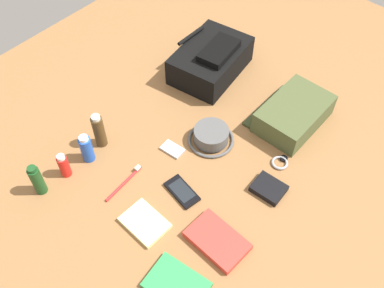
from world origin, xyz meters
TOP-DOWN VIEW (x-y plane):
  - ground_plane at (0.00, 0.00)m, footprint 2.64×2.02m
  - backpack at (0.38, 0.23)m, footprint 0.37×0.28m
  - toiletry_pouch at (0.37, -0.20)m, footprint 0.29×0.24m
  - bucket_hat at (0.08, -0.02)m, footprint 0.18×0.18m
  - shampoo_bottle at (-0.48, 0.28)m, footprint 0.04×0.04m
  - sunscreen_spray at (-0.38, 0.27)m, footprint 0.04×0.04m
  - deodorant_spray at (-0.28, 0.26)m, footprint 0.04×0.04m
  - cologne_bottle at (-0.20, 0.28)m, footprint 0.04×0.04m
  - paperback_novel at (-0.42, -0.30)m, footprint 0.15×0.19m
  - travel_guidebook at (-0.23, -0.31)m, footprint 0.13×0.20m
  - cell_phone at (-0.16, -0.10)m, footprint 0.09×0.14m
  - media_player at (-0.05, 0.06)m, footprint 0.06×0.09m
  - wristwatch at (0.17, -0.28)m, footprint 0.07×0.06m
  - toothbrush at (-0.26, 0.08)m, footprint 0.18×0.02m
  - wallet at (0.05, -0.32)m, footprint 0.10×0.11m
  - notepad at (-0.33, -0.08)m, footprint 0.12×0.15m

SIDE VIEW (x-z plane):
  - ground_plane at x=0.00m, z-range -0.02..0.00m
  - media_player at x=-0.05m, z-range 0.00..0.01m
  - wristwatch at x=0.17m, z-range 0.00..0.01m
  - cell_phone at x=-0.16m, z-range 0.00..0.01m
  - toothbrush at x=-0.26m, z-range 0.00..0.02m
  - notepad at x=-0.33m, z-range 0.00..0.02m
  - paperback_novel at x=-0.42m, z-range 0.00..0.02m
  - travel_guidebook at x=-0.23m, z-range 0.00..0.02m
  - wallet at x=0.05m, z-range 0.00..0.02m
  - bucket_hat at x=0.08m, z-range 0.00..0.06m
  - toiletry_pouch at x=0.37m, z-range 0.00..0.10m
  - sunscreen_spray at x=-0.38m, z-range 0.00..0.10m
  - deodorant_spray at x=-0.28m, z-range 0.00..0.12m
  - shampoo_bottle at x=-0.48m, z-range 0.00..0.13m
  - backpack at x=0.38m, z-range -0.01..0.14m
  - cologne_bottle at x=-0.20m, z-range 0.00..0.15m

